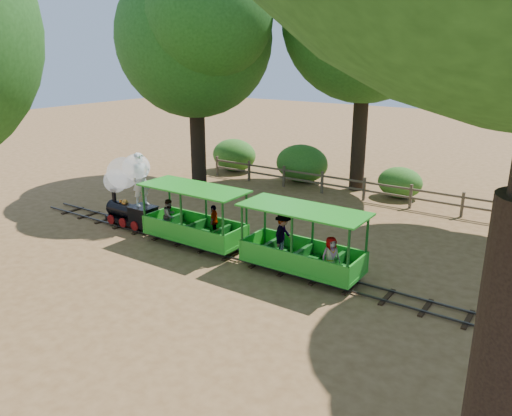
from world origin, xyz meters
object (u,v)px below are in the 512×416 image
Objects in this scene: carriage_front at (193,223)px; carriage_rear at (300,247)px; fence at (387,191)px; locomotive at (128,184)px.

carriage_front is 1.00× the size of carriage_rear.
carriage_rear is 8.01m from fence.
locomotive reaches higher than carriage_rear.
carriage_front is (3.09, -0.09, -0.83)m from locomotive.
locomotive is 0.78× the size of carriage_front.
carriage_front is 3.99m from carriage_rear.
locomotive is 3.20m from carriage_front.
carriage_rear is at bearing -0.64° from locomotive.
locomotive is at bearing 178.31° from carriage_front.
locomotive reaches higher than fence.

